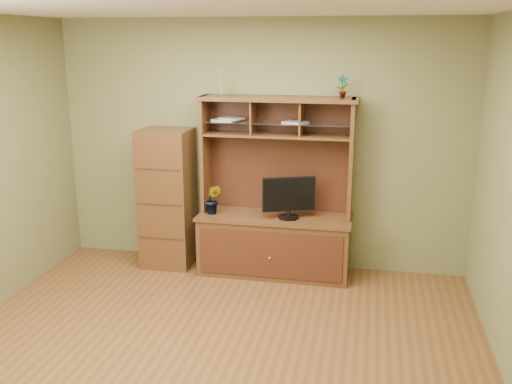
# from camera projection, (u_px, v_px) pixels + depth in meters

# --- Properties ---
(room) EXTENTS (4.54, 4.04, 2.74)m
(room) POSITION_uv_depth(u_px,v_px,m) (210.00, 192.00, 4.33)
(room) COLOR brown
(room) RESTS_ON ground
(media_hutch) EXTENTS (1.66, 0.61, 1.90)m
(media_hutch) POSITION_uv_depth(u_px,v_px,m) (275.00, 226.00, 6.14)
(media_hutch) COLOR #402212
(media_hutch) RESTS_ON room
(monitor) EXTENTS (0.54, 0.24, 0.44)m
(monitor) POSITION_uv_depth(u_px,v_px,m) (289.00, 197.00, 5.94)
(monitor) COLOR black
(monitor) RESTS_ON media_hutch
(orchid_plant) EXTENTS (0.18, 0.15, 0.32)m
(orchid_plant) POSITION_uv_depth(u_px,v_px,m) (213.00, 199.00, 6.11)
(orchid_plant) COLOR #32581E
(orchid_plant) RESTS_ON media_hutch
(top_plant) EXTENTS (0.14, 0.11, 0.23)m
(top_plant) POSITION_uv_depth(u_px,v_px,m) (342.00, 86.00, 5.70)
(top_plant) COLOR #2F6924
(top_plant) RESTS_ON media_hutch
(reed_diffuser) EXTENTS (0.05, 0.05, 0.27)m
(reed_diffuser) POSITION_uv_depth(u_px,v_px,m) (221.00, 85.00, 5.94)
(reed_diffuser) COLOR silver
(reed_diffuser) RESTS_ON media_hutch
(magazines) EXTENTS (1.03, 0.25, 0.04)m
(magazines) POSITION_uv_depth(u_px,v_px,m) (250.00, 120.00, 5.98)
(magazines) COLOR #ADADB2
(magazines) RESTS_ON media_hutch
(side_cabinet) EXTENTS (0.55, 0.50, 1.53)m
(side_cabinet) POSITION_uv_depth(u_px,v_px,m) (167.00, 198.00, 6.31)
(side_cabinet) COLOR #402212
(side_cabinet) RESTS_ON room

